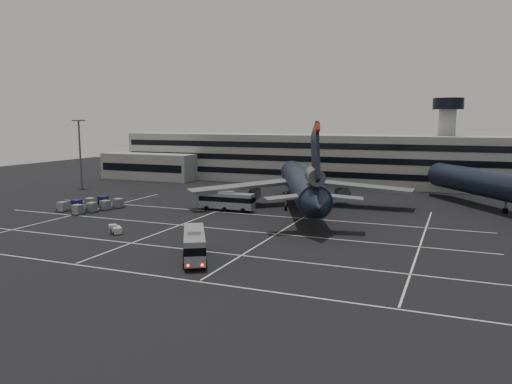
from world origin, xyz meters
TOP-DOWN VIEW (x-y plane):
  - ground at (0.00, 0.00)m, footprint 260.00×260.00m
  - lane_markings at (0.95, 0.72)m, footprint 90.00×55.62m
  - terminal at (-2.95, 71.14)m, footprint 125.00×26.00m
  - hills at (17.99, 170.00)m, footprint 352.00×180.00m
  - lightpole_left at (-55.00, 35.00)m, footprint 2.40×2.40m
  - trijet_main at (8.83, 27.27)m, footprint 43.84×55.04m
  - trijet_far at (48.01, 37.06)m, footprint 38.16×50.56m
  - bus_near at (7.13, -14.20)m, footprint 8.16×11.43m
  - bus_far at (-4.35, 19.54)m, footprint 11.46×3.27m
  - tug_a at (-30.19, 7.24)m, footprint 1.70×2.54m
  - tug_b at (-11.96, -5.71)m, footprint 2.75×2.65m
  - uld_cluster at (-30.69, 10.20)m, footprint 10.23×13.40m

SIDE VIEW (x-z plane):
  - hills at x=17.99m, z-range -34.07..9.93m
  - ground at x=0.00m, z-range 0.00..0.00m
  - lane_markings at x=0.95m, z-range 0.00..0.01m
  - tug_a at x=-30.19m, z-range -0.09..1.45m
  - tug_b at x=-11.96m, z-range -0.09..1.45m
  - uld_cluster at x=-30.69m, z-range -0.02..1.94m
  - bus_far at x=-4.35m, z-range 0.19..4.20m
  - bus_near at x=7.13m, z-range 0.19..4.31m
  - trijet_main at x=8.83m, z-range -3.79..14.29m
  - trijet_far at x=48.01m, z-range -3.61..14.47m
  - terminal at x=-2.95m, z-range -5.07..18.93m
  - lightpole_left at x=-55.00m, z-range 2.68..20.95m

